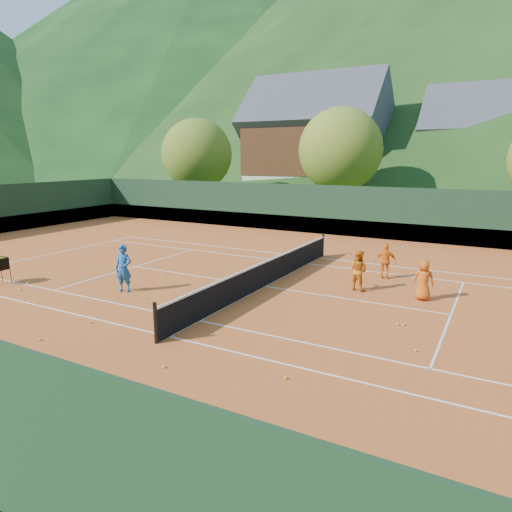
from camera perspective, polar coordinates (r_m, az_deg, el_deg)
The scene contains 33 objects.
ground at distance 16.90m, azimuth 1.10°, elevation -3.87°, with size 400.00×400.00×0.00m, color #2C4C17.
clay_court at distance 16.89m, azimuth 1.10°, elevation -3.84°, with size 40.00×24.00×0.02m, color #B44E1D.
mountain_far_left at distance 196.41m, azimuth -2.01°, elevation 25.70°, with size 260.00×260.00×100.00m, color black.
coach at distance 16.69m, azimuth -16.21°, elevation -1.52°, with size 0.61×0.40×1.68m, color #175098.
student_a at distance 16.67m, azimuth 12.65°, elevation -1.74°, with size 0.71×0.55×1.46m, color orange.
student_b at distance 18.50m, azimuth 15.90°, elevation -0.62°, with size 0.82×0.34×1.40m, color orange.
student_c at distance 16.13m, azimuth 20.21°, elevation -2.84°, with size 0.67×0.44×1.37m, color #CD5512.
tennis_ball_0 at distance 10.84m, azimuth -11.42°, elevation -13.42°, with size 0.07×0.07×0.07m, color #B5D924.
tennis_ball_1 at distance 20.07m, azimuth -17.60°, elevation -1.68°, with size 0.07×0.07×0.07m, color #B5D924.
tennis_ball_2 at distance 13.70m, azimuth 17.27°, elevation -8.15°, with size 0.07×0.07×0.07m, color #B5D924.
tennis_ball_3 at distance 8.78m, azimuth -1.27°, elevation -19.78°, with size 0.07×0.07×0.07m, color #B5D924.
tennis_ball_4 at distance 18.37m, azimuth -27.41°, elevation -3.79°, with size 0.07×0.07×0.07m, color #B5D924.
tennis_ball_5 at distance 13.33m, azimuth -25.45°, elevation -9.40°, with size 0.07×0.07×0.07m, color #B5D924.
tennis_ball_8 at distance 16.94m, azimuth -14.48°, elevation -4.04°, with size 0.07×0.07×0.07m, color #B5D924.
tennis_ball_9 at distance 16.16m, azimuth -1.85°, elevation -4.44°, with size 0.07×0.07×0.07m, color #B5D924.
tennis_ball_10 at distance 19.19m, azimuth -14.11°, elevation -2.10°, with size 0.07×0.07×0.07m, color #B5D924.
tennis_ball_11 at distance 21.01m, azimuth -19.85°, elevation -1.22°, with size 0.07×0.07×0.07m, color #B5D924.
tennis_ball_12 at distance 17.02m, azimuth -27.12°, elevation -4.96°, with size 0.07×0.07×0.07m, color #B5D924.
tennis_ball_13 at distance 12.09m, azimuth 19.28°, elevation -11.09°, with size 0.07×0.07×0.07m, color #B5D924.
tennis_ball_14 at distance 9.74m, azimuth -17.10°, elevation -16.90°, with size 0.07×0.07×0.07m, color #B5D924.
tennis_ball_15 at distance 10.20m, azimuth 3.75°, elevation -14.93°, with size 0.07×0.07×0.07m, color #B5D924.
tennis_ball_16 at distance 13.72m, azimuth 17.97°, elevation -8.17°, with size 0.07×0.07×0.07m, color #B5D924.
tennis_ball_17 at distance 19.20m, azimuth -26.63°, elevation -3.05°, with size 0.07×0.07×0.07m, color #B5D924.
tennis_ball_18 at distance 15.87m, azimuth -13.69°, elevation -5.11°, with size 0.07×0.07×0.07m, color #B5D924.
tennis_ball_19 at distance 18.47m, azimuth -11.43°, elevation -2.53°, with size 0.07×0.07×0.07m, color #B5D924.
tennis_ball_20 at distance 14.06m, azimuth -19.88°, elevation -7.81°, with size 0.07×0.07×0.07m, color #B5D924.
court_lines at distance 16.89m, azimuth 1.10°, elevation -3.80°, with size 23.83×11.03×0.00m.
tennis_net at distance 16.76m, azimuth 1.11°, elevation -2.17°, with size 0.10×12.07×1.10m.
perimeter_fence at distance 16.59m, azimuth 1.12°, elevation 0.34°, with size 40.40×24.24×3.00m.
chalet_left at distance 47.71m, azimuth 7.46°, elevation 13.38°, with size 13.80×9.93×12.92m.
chalet_mid at distance 48.39m, azimuth 27.59°, elevation 11.32°, with size 12.65×8.82×11.45m.
tree_a at distance 40.02m, azimuth -7.37°, elevation 12.48°, with size 6.00×6.00×7.88m.
tree_b at distance 36.25m, azimuth 10.54°, elevation 12.92°, with size 6.40×6.40×8.40m.
Camera 1 is at (7.54, -14.36, 4.73)m, focal length 32.00 mm.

